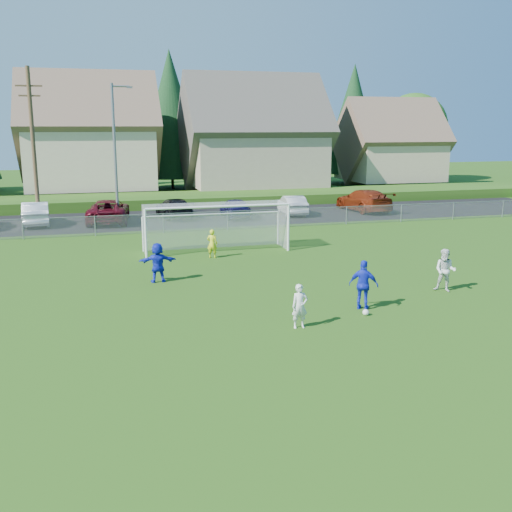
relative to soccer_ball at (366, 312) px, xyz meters
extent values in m
plane|color=#193D0C|center=(-2.81, -3.95, -0.11)|extent=(160.00, 160.00, 0.00)
plane|color=black|center=(-2.81, 23.55, -0.10)|extent=(60.00, 60.00, 0.00)
cube|color=#1E420F|center=(-2.81, 31.05, 0.29)|extent=(70.00, 6.00, 0.80)
sphere|color=white|center=(0.00, 0.00, 0.00)|extent=(0.22, 0.22, 0.22)
imported|color=silver|center=(-2.62, -0.60, 0.61)|extent=(0.53, 0.36, 1.44)
imported|color=silver|center=(4.31, 2.00, 0.74)|extent=(1.04, 1.03, 1.69)
imported|color=#1425C4|center=(0.22, 0.71, 0.78)|extent=(1.10, 0.95, 1.77)
imported|color=#1425C4|center=(-6.39, 6.42, 0.72)|extent=(1.56, 0.54, 1.67)
imported|color=yellow|center=(-3.30, 10.40, 0.60)|extent=(0.61, 0.51, 1.42)
imported|color=white|center=(-12.52, 23.25, 0.65)|extent=(1.96, 4.74, 1.52)
imported|color=#4B0813|center=(-7.88, 23.04, 0.66)|extent=(3.13, 5.80, 1.55)
imported|color=black|center=(-3.36, 23.84, 0.58)|extent=(2.37, 4.89, 1.37)
imported|color=#161447|center=(0.79, 22.78, 0.59)|extent=(1.75, 4.15, 1.40)
imported|color=beige|center=(5.22, 23.31, 0.58)|extent=(1.90, 4.34, 1.39)
imported|color=maroon|center=(11.01, 23.52, 0.71)|extent=(2.76, 5.84, 1.65)
cylinder|color=white|center=(-6.46, 11.05, 1.11)|extent=(0.12, 0.12, 2.44)
cylinder|color=white|center=(0.84, 11.05, 1.11)|extent=(0.12, 0.12, 2.44)
cylinder|color=white|center=(-2.81, 11.05, 2.33)|extent=(7.30, 0.12, 0.12)
cylinder|color=white|center=(-6.46, 12.85, 0.79)|extent=(0.08, 0.08, 1.80)
cylinder|color=white|center=(0.84, 12.85, 0.79)|extent=(0.08, 0.08, 1.80)
cylinder|color=white|center=(-2.81, 12.85, 1.69)|extent=(7.30, 0.08, 0.08)
cube|color=silver|center=(-2.81, 12.85, 0.79)|extent=(7.30, 0.02, 1.80)
cube|color=silver|center=(-6.46, 11.95, 1.11)|extent=(0.02, 1.80, 2.44)
cube|color=silver|center=(0.84, 11.95, 1.11)|extent=(0.02, 1.80, 2.44)
cube|color=silver|center=(-2.81, 11.95, 2.33)|extent=(7.30, 1.80, 0.02)
cube|color=gray|center=(-2.81, 18.05, 1.06)|extent=(52.00, 0.03, 0.03)
cube|color=gray|center=(-2.81, 18.05, 0.49)|extent=(52.00, 0.02, 1.14)
cylinder|color=gray|center=(-2.81, 18.05, 0.49)|extent=(0.06, 0.06, 1.20)
cylinder|color=slate|center=(-7.31, 22.05, 4.39)|extent=(0.18, 0.18, 9.00)
cylinder|color=slate|center=(-6.81, 22.05, 8.69)|extent=(1.20, 0.12, 0.12)
cube|color=slate|center=(-6.21, 22.05, 8.64)|extent=(0.36, 0.18, 0.12)
cylinder|color=#473321|center=(-12.31, 23.05, 4.89)|extent=(0.26, 0.26, 10.00)
cube|color=#473321|center=(-12.31, 23.05, 8.69)|extent=(1.60, 0.10, 0.10)
cube|color=#473321|center=(-12.31, 23.05, 8.09)|extent=(1.30, 0.10, 0.10)
cube|color=#C6B58E|center=(-8.81, 39.05, 3.44)|extent=(11.00, 9.00, 5.50)
pyramid|color=brown|center=(-8.81, 39.05, 11.15)|extent=(12.10, 9.90, 4.96)
cube|color=tan|center=(6.19, 38.05, 3.19)|extent=(12.00, 10.00, 5.00)
pyramid|color=#4C473F|center=(6.19, 38.05, 11.21)|extent=(13.20, 11.00, 5.52)
cube|color=tan|center=(21.19, 39.05, 2.69)|extent=(9.00, 8.00, 4.00)
pyramid|color=brown|center=(21.19, 39.05, 9.10)|extent=(9.90, 8.80, 4.41)
cylinder|color=#382616|center=(-10.81, 47.05, 0.49)|extent=(0.30, 0.30, 1.20)
cone|color=#143819|center=(-10.81, 47.05, 6.49)|extent=(6.24, 6.24, 10.80)
cylinder|color=#382616|center=(-0.81, 44.05, 0.49)|extent=(0.30, 0.30, 1.20)
cone|color=#143819|center=(-0.81, 44.05, 7.39)|extent=(7.28, 7.28, 12.60)
cylinder|color=#382616|center=(9.19, 46.05, 1.87)|extent=(0.36, 0.36, 3.96)
sphere|color=#2B5B19|center=(9.19, 46.05, 6.71)|extent=(8.36, 8.36, 8.36)
cylinder|color=#382616|center=(19.19, 44.05, 0.49)|extent=(0.30, 0.30, 1.20)
cone|color=#143819|center=(19.19, 44.05, 6.94)|extent=(6.76, 6.76, 11.70)
cylinder|color=#382616|center=(27.19, 45.05, 1.69)|extent=(0.36, 0.36, 3.60)
sphere|color=#2B5B19|center=(27.19, 45.05, 6.09)|extent=(7.60, 7.60, 7.60)
camera|label=1|loc=(-8.83, -17.97, 6.30)|focal=42.00mm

